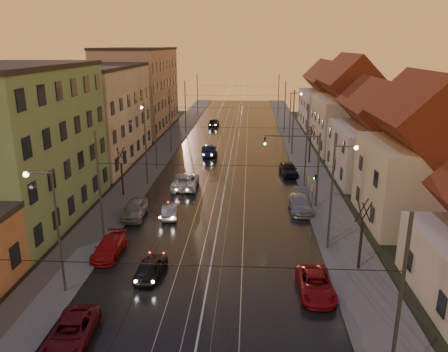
% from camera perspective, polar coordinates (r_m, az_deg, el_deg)
% --- Properties ---
extents(ground, '(160.00, 160.00, 0.00)m').
position_cam_1_polar(ground, '(26.23, -2.92, -17.83)').
color(ground, black).
rests_on(ground, ground).
extents(road, '(16.00, 120.00, 0.04)m').
position_cam_1_polar(road, '(63.26, 0.95, 3.21)').
color(road, black).
rests_on(road, ground).
extents(sidewalk_left, '(4.00, 120.00, 0.15)m').
position_cam_1_polar(sidewalk_left, '(64.43, -7.98, 3.34)').
color(sidewalk_left, '#4C4C4C').
rests_on(sidewalk_left, ground).
extents(sidewalk_right, '(4.00, 120.00, 0.15)m').
position_cam_1_polar(sidewalk_right, '(63.64, 10.00, 3.08)').
color(sidewalk_right, '#4C4C4C').
rests_on(sidewalk_right, ground).
extents(tram_rail_0, '(0.06, 120.00, 0.03)m').
position_cam_1_polar(tram_rail_0, '(63.38, -1.04, 3.26)').
color(tram_rail_0, gray).
rests_on(tram_rail_0, road).
extents(tram_rail_1, '(0.06, 120.00, 0.03)m').
position_cam_1_polar(tram_rail_1, '(63.29, 0.26, 3.25)').
color(tram_rail_1, gray).
rests_on(tram_rail_1, road).
extents(tram_rail_2, '(0.06, 120.00, 0.03)m').
position_cam_1_polar(tram_rail_2, '(63.23, 1.65, 3.23)').
color(tram_rail_2, gray).
rests_on(tram_rail_2, road).
extents(tram_rail_3, '(0.06, 120.00, 0.03)m').
position_cam_1_polar(tram_rail_3, '(63.20, 2.95, 3.20)').
color(tram_rail_3, gray).
rests_on(tram_rail_3, road).
extents(apartment_left_1, '(10.00, 18.00, 13.00)m').
position_cam_1_polar(apartment_left_1, '(41.56, -25.61, 3.49)').
color(apartment_left_1, '#6C925D').
rests_on(apartment_left_1, ground).
extents(apartment_left_2, '(10.00, 20.00, 12.00)m').
position_cam_1_polar(apartment_left_2, '(59.61, -16.48, 7.54)').
color(apartment_left_2, tan).
rests_on(apartment_left_2, ground).
extents(apartment_left_3, '(10.00, 24.00, 14.00)m').
position_cam_1_polar(apartment_left_3, '(82.30, -10.97, 11.00)').
color(apartment_left_3, '#9B8364').
rests_on(apartment_left_3, ground).
extents(house_right_1, '(8.67, 10.20, 10.80)m').
position_cam_1_polar(house_right_1, '(40.33, 24.27, 1.75)').
color(house_right_1, beige).
rests_on(house_right_1, ground).
extents(house_right_2, '(9.18, 12.24, 9.20)m').
position_cam_1_polar(house_right_2, '(52.52, 19.33, 4.60)').
color(house_right_2, beige).
rests_on(house_right_2, ground).
extents(house_right_3, '(9.18, 14.28, 11.50)m').
position_cam_1_polar(house_right_3, '(66.67, 16.01, 8.32)').
color(house_right_3, beige).
rests_on(house_right_3, ground).
extents(house_right_4, '(9.18, 16.32, 10.00)m').
position_cam_1_polar(house_right_4, '(84.28, 13.39, 9.65)').
color(house_right_4, beige).
rests_on(house_right_4, ground).
extents(catenary_pole_r_0, '(0.16, 0.16, 9.00)m').
position_cam_1_polar(catenary_pole_r_0, '(19.58, 21.79, -16.61)').
color(catenary_pole_r_0, '#595B60').
rests_on(catenary_pole_r_0, ground).
extents(catenary_pole_l_1, '(0.16, 0.16, 9.00)m').
position_cam_1_polar(catenary_pole_l_1, '(34.03, -15.93, -1.65)').
color(catenary_pole_l_1, '#595B60').
rests_on(catenary_pole_l_1, ground).
extents(catenary_pole_r_1, '(0.16, 0.16, 9.00)m').
position_cam_1_polar(catenary_pole_r_1, '(32.73, 13.86, -2.22)').
color(catenary_pole_r_1, '#595B60').
rests_on(catenary_pole_r_1, ground).
extents(catenary_pole_l_2, '(0.16, 0.16, 9.00)m').
position_cam_1_polar(catenary_pole_l_2, '(47.92, -10.20, 4.01)').
color(catenary_pole_l_2, '#595B60').
rests_on(catenary_pole_l_2, ground).
extents(catenary_pole_r_2, '(0.16, 0.16, 9.00)m').
position_cam_1_polar(catenary_pole_r_2, '(47.00, 10.70, 3.74)').
color(catenary_pole_r_2, '#595B60').
rests_on(catenary_pole_r_2, ground).
extents(catenary_pole_l_3, '(0.16, 0.16, 9.00)m').
position_cam_1_polar(catenary_pole_l_3, '(62.32, -7.05, 7.08)').
color(catenary_pole_l_3, '#595B60').
rests_on(catenary_pole_l_3, ground).
extents(catenary_pole_r_3, '(0.16, 0.16, 9.00)m').
position_cam_1_polar(catenary_pole_r_3, '(61.62, 9.01, 6.89)').
color(catenary_pole_r_3, '#595B60').
rests_on(catenary_pole_r_3, ground).
extents(catenary_pole_l_4, '(0.16, 0.16, 9.00)m').
position_cam_1_polar(catenary_pole_l_4, '(76.96, -5.07, 8.98)').
color(catenary_pole_l_4, '#595B60').
rests_on(catenary_pole_l_4, ground).
extents(catenary_pole_r_4, '(0.16, 0.16, 9.00)m').
position_cam_1_polar(catenary_pole_r_4, '(76.39, 7.96, 8.83)').
color(catenary_pole_r_4, '#595B60').
rests_on(catenary_pole_r_4, ground).
extents(catenary_pole_l_5, '(0.16, 0.16, 9.00)m').
position_cam_1_polar(catenary_pole_l_5, '(94.67, -3.49, 10.47)').
color(catenary_pole_l_5, '#595B60').
rests_on(catenary_pole_l_5, ground).
extents(catenary_pole_r_5, '(0.16, 0.16, 9.00)m').
position_cam_1_polar(catenary_pole_r_5, '(94.21, 7.13, 10.35)').
color(catenary_pole_r_5, '#595B60').
rests_on(catenary_pole_r_5, ground).
extents(street_lamp_0, '(1.75, 0.32, 8.00)m').
position_cam_1_polar(street_lamp_0, '(28.01, -21.55, -5.37)').
color(street_lamp_0, '#595B60').
rests_on(street_lamp_0, ground).
extents(street_lamp_1, '(1.75, 0.32, 8.00)m').
position_cam_1_polar(street_lamp_1, '(33.64, 14.46, -1.05)').
color(street_lamp_1, '#595B60').
rests_on(street_lamp_1, ground).
extents(street_lamp_2, '(1.75, 0.32, 8.00)m').
position_cam_1_polar(street_lamp_2, '(53.68, -9.29, 5.84)').
color(street_lamp_2, '#595B60').
rests_on(street_lamp_2, ground).
extents(street_lamp_3, '(1.75, 0.32, 8.00)m').
position_cam_1_polar(street_lamp_3, '(68.49, 8.90, 8.20)').
color(street_lamp_3, '#595B60').
rests_on(street_lamp_3, ground).
extents(traffic_light_mast, '(5.30, 0.32, 7.20)m').
position_cam_1_polar(traffic_light_mast, '(41.12, 10.87, 2.00)').
color(traffic_light_mast, '#595B60').
rests_on(traffic_light_mast, ground).
extents(bare_tree_0, '(1.09, 1.09, 5.11)m').
position_cam_1_polar(bare_tree_0, '(45.09, -13.19, 0.38)').
color(bare_tree_0, black).
rests_on(bare_tree_0, ground).
extents(bare_tree_1, '(1.09, 1.09, 5.11)m').
position_cam_1_polar(bare_tree_1, '(31.08, 17.50, -7.56)').
color(bare_tree_1, black).
rests_on(bare_tree_1, ground).
extents(bare_tree_2, '(1.09, 1.09, 5.11)m').
position_cam_1_polar(bare_tree_2, '(57.35, 11.18, 3.99)').
color(bare_tree_2, black).
rests_on(bare_tree_2, ground).
extents(driving_car_0, '(1.86, 4.02, 1.33)m').
position_cam_1_polar(driving_car_0, '(30.12, -9.53, -11.63)').
color(driving_car_0, black).
rests_on(driving_car_0, ground).
extents(driving_car_1, '(1.76, 3.90, 1.24)m').
position_cam_1_polar(driving_car_1, '(39.53, -7.07, -4.50)').
color(driving_car_1, '#9B9BA0').
rests_on(driving_car_1, ground).
extents(driving_car_2, '(2.70, 5.64, 1.55)m').
position_cam_1_polar(driving_car_2, '(47.27, -5.05, -0.64)').
color(driving_car_2, silver).
rests_on(driving_car_2, ground).
extents(driving_car_3, '(2.75, 5.48, 1.53)m').
position_cam_1_polar(driving_car_3, '(61.23, -1.94, 3.45)').
color(driving_car_3, '#191D4C').
rests_on(driving_car_3, ground).
extents(driving_car_4, '(1.91, 4.55, 1.54)m').
position_cam_1_polar(driving_car_4, '(83.12, -1.36, 7.02)').
color(driving_car_4, black).
rests_on(driving_car_4, ground).
extents(parked_left_1, '(2.27, 4.55, 1.24)m').
position_cam_1_polar(parked_left_1, '(25.27, -19.30, -18.67)').
color(parked_left_1, '#5E101B').
rests_on(parked_left_1, ground).
extents(parked_left_2, '(1.83, 4.33, 1.25)m').
position_cam_1_polar(parked_left_2, '(33.50, -14.79, -9.01)').
color(parked_left_2, '#AA1111').
rests_on(parked_left_2, ground).
extents(parked_left_3, '(1.94, 4.57, 1.54)m').
position_cam_1_polar(parked_left_3, '(39.98, -11.59, -4.24)').
color(parked_left_3, '#97989C').
rests_on(parked_left_3, ground).
extents(parked_right_0, '(2.15, 4.57, 1.26)m').
position_cam_1_polar(parked_right_0, '(28.43, 11.89, -13.71)').
color(parked_right_0, maroon).
rests_on(parked_right_0, ground).
extents(parked_right_1, '(2.00, 4.90, 1.42)m').
position_cam_1_polar(parked_right_1, '(41.29, 9.99, -3.55)').
color(parked_right_1, '#9C9DA2').
rests_on(parked_right_1, ground).
extents(parked_right_2, '(2.27, 4.66, 1.53)m').
position_cam_1_polar(parked_right_2, '(52.20, 8.41, 0.92)').
color(parked_right_2, black).
rests_on(parked_right_2, ground).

